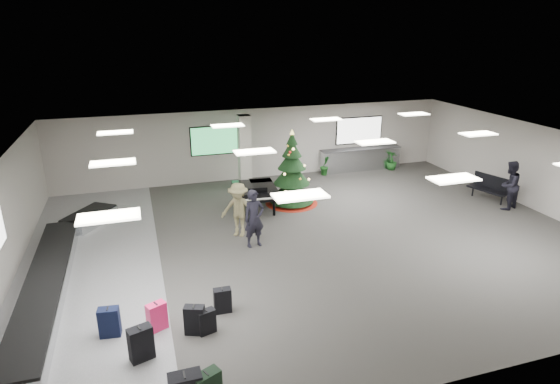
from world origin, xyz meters
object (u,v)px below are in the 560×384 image
object	(u,v)px
pink_suitcase	(157,317)
christmas_tree	(292,179)
traveler_b	(238,210)
potted_plant_left	(325,166)
grand_piano	(255,191)
traveler_a	(254,219)
service_counter	(360,159)
traveler_bench	(509,185)
potted_plant_right	(392,161)
bench	(490,187)
baggage_carousel	(56,269)

from	to	relation	value
pink_suitcase	christmas_tree	size ratio (longest dim) A/B	0.23
traveler_b	potted_plant_left	world-z (taller)	traveler_b
grand_piano	traveler_a	size ratio (longest dim) A/B	1.11
service_counter	potted_plant_left	bearing A→B (deg)	-172.90
pink_suitcase	traveler_bench	bearing A→B (deg)	-9.34
potted_plant_right	traveler_a	bearing A→B (deg)	-144.23
traveler_bench	potted_plant_left	distance (m)	7.91
pink_suitcase	bench	xyz separation A→B (m)	(13.35, 4.74, 0.23)
service_counter	christmas_tree	bearing A→B (deg)	-144.73
pink_suitcase	service_counter	bearing A→B (deg)	19.42
traveler_b	potted_plant_left	xyz separation A→B (m)	(5.38, 5.41, -0.48)
bench	traveler_a	size ratio (longest dim) A/B	0.89
christmas_tree	traveler_b	distance (m)	3.56
baggage_carousel	traveler_b	xyz separation A→B (m)	(5.51, 1.08, 0.71)
pink_suitcase	baggage_carousel	bearing A→B (deg)	101.77
bench	potted_plant_left	world-z (taller)	bench
service_counter	potted_plant_right	bearing A→B (deg)	-16.22
pink_suitcase	traveler_a	distance (m)	4.87
grand_piano	service_counter	bearing A→B (deg)	35.26
baggage_carousel	bench	xyz separation A→B (m)	(15.90, 1.34, 0.36)
service_counter	potted_plant_right	size ratio (longest dim) A/B	4.44
grand_piano	pink_suitcase	bearing A→B (deg)	-116.97
service_counter	potted_plant_left	size ratio (longest dim) A/B	4.55
traveler_a	traveler_bench	bearing A→B (deg)	-9.47
pink_suitcase	traveler_bench	world-z (taller)	traveler_bench
baggage_carousel	grand_piano	bearing A→B (deg)	25.09
potted_plant_left	potted_plant_right	xyz separation A→B (m)	(3.44, -0.19, 0.01)
service_counter	bench	distance (m)	6.20
pink_suitcase	christmas_tree	world-z (taller)	christmas_tree
baggage_carousel	potted_plant_left	bearing A→B (deg)	30.79
baggage_carousel	potted_plant_left	world-z (taller)	potted_plant_left
service_counter	pink_suitcase	distance (m)	14.44
potted_plant_right	baggage_carousel	bearing A→B (deg)	-156.26
christmas_tree	traveler_a	distance (m)	4.03
grand_piano	bench	distance (m)	9.46
potted_plant_right	potted_plant_left	bearing A→B (deg)	176.85
baggage_carousel	potted_plant_left	size ratio (longest dim) A/B	10.90
baggage_carousel	potted_plant_right	world-z (taller)	potted_plant_right
pink_suitcase	grand_piano	world-z (taller)	grand_piano
service_counter	grand_piano	world-z (taller)	grand_piano
traveler_a	traveler_b	xyz separation A→B (m)	(-0.30, 0.92, -0.02)
christmas_tree	traveler_b	xyz separation A→B (m)	(-2.67, -2.35, -0.10)
bench	potted_plant_right	size ratio (longest dim) A/B	1.84
grand_piano	traveler_bench	world-z (taller)	traveler_bench
baggage_carousel	christmas_tree	size ratio (longest dim) A/B	3.25
potted_plant_right	traveler_b	bearing A→B (deg)	-149.38
potted_plant_right	traveler_bench	bearing A→B (deg)	-75.43
service_counter	traveler_a	bearing A→B (deg)	-136.96
service_counter	potted_plant_left	world-z (taller)	service_counter
grand_piano	potted_plant_left	world-z (taller)	grand_piano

